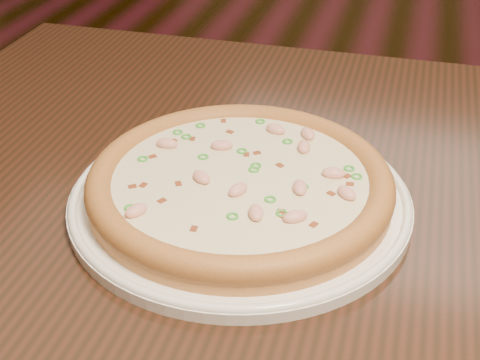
# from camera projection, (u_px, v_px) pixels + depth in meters

# --- Properties ---
(ground) EXTENTS (9.00, 9.00, 0.00)m
(ground) POSITION_uv_depth(u_px,v_px,m) (262.00, 246.00, 1.85)
(ground) COLOR black
(hero_table) EXTENTS (1.20, 0.80, 0.75)m
(hero_table) POSITION_uv_depth(u_px,v_px,m) (352.00, 266.00, 0.77)
(hero_table) COLOR black
(hero_table) RESTS_ON ground
(plate) EXTENTS (0.35, 0.35, 0.02)m
(plate) POSITION_uv_depth(u_px,v_px,m) (240.00, 197.00, 0.70)
(plate) COLOR white
(plate) RESTS_ON hero_table
(pizza) EXTENTS (0.32, 0.32, 0.03)m
(pizza) POSITION_uv_depth(u_px,v_px,m) (240.00, 182.00, 0.69)
(pizza) COLOR tan
(pizza) RESTS_ON plate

